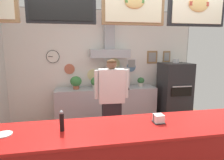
% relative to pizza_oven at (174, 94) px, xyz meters
% --- Properties ---
extents(back_wall_assembly, '(4.65, 2.80, 2.77)m').
position_rel_pizza_oven_xyz_m(back_wall_assembly, '(-1.68, 0.45, 0.73)').
color(back_wall_assembly, gray).
rests_on(back_wall_assembly, ground_plane).
extents(back_prep_counter, '(2.40, 0.52, 0.91)m').
position_rel_pizza_oven_xyz_m(back_prep_counter, '(-1.65, 0.24, -0.30)').
color(back_prep_counter, '#A3A5AD').
rests_on(back_prep_counter, ground_plane).
extents(pizza_oven, '(0.67, 0.67, 1.60)m').
position_rel_pizza_oven_xyz_m(pizza_oven, '(0.00, 0.00, 0.00)').
color(pizza_oven, '#232326').
rests_on(pizza_oven, ground_plane).
extents(shop_worker, '(0.61, 0.24, 1.68)m').
position_rel_pizza_oven_xyz_m(shop_worker, '(-1.74, -0.95, 0.14)').
color(shop_worker, '#232328').
rests_on(shop_worker, ground_plane).
extents(espresso_machine, '(0.54, 0.51, 0.48)m').
position_rel_pizza_oven_xyz_m(espresso_machine, '(-1.41, 0.21, 0.40)').
color(espresso_machine, silver).
rests_on(espresso_machine, back_prep_counter).
extents(potted_rosemary, '(0.26, 0.26, 0.30)m').
position_rel_pizza_oven_xyz_m(potted_rosemary, '(-2.36, 0.24, 0.33)').
color(potted_rosemary, '#9E563D').
rests_on(potted_rosemary, back_prep_counter).
extents(potted_oregano, '(0.17, 0.17, 0.23)m').
position_rel_pizza_oven_xyz_m(potted_oregano, '(-0.78, 0.24, 0.28)').
color(potted_oregano, beige).
rests_on(potted_oregano, back_prep_counter).
extents(potted_sage, '(0.23, 0.23, 0.27)m').
position_rel_pizza_oven_xyz_m(potted_sage, '(-1.90, 0.24, 0.31)').
color(potted_sage, beige).
rests_on(potted_sage, back_prep_counter).
extents(napkin_holder, '(0.14, 0.13, 0.11)m').
position_rel_pizza_oven_xyz_m(napkin_holder, '(-1.41, -2.23, 0.30)').
color(napkin_holder, '#262628').
rests_on(napkin_holder, service_counter).
extents(condiment_plate, '(0.17, 0.17, 0.01)m').
position_rel_pizza_oven_xyz_m(condiment_plate, '(-3.09, -2.25, 0.26)').
color(condiment_plate, white).
rests_on(condiment_plate, service_counter).
extents(pepper_grinder, '(0.05, 0.05, 0.23)m').
position_rel_pizza_oven_xyz_m(pepper_grinder, '(-2.51, -2.26, 0.37)').
color(pepper_grinder, black).
rests_on(pepper_grinder, service_counter).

